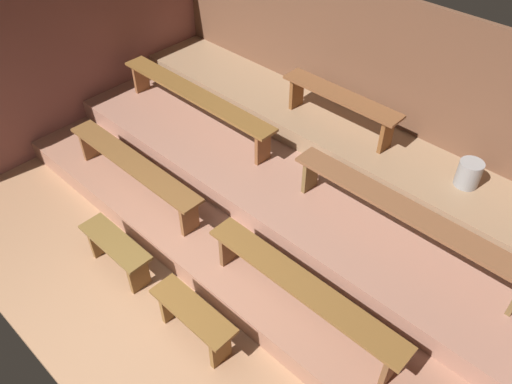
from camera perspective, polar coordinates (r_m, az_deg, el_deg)
ground at (r=6.09m, az=-1.31°, el=-4.98°), size 7.07×5.00×0.08m
wall_back at (r=6.68m, az=11.71°, el=12.10°), size 7.07×0.06×2.32m
wall_left at (r=7.51m, az=-19.56°, el=14.08°), size 0.06×5.00×2.32m
platform_lower at (r=6.26m, az=2.34°, el=-1.15°), size 6.27×3.05×0.25m
platform_middle at (r=6.35m, az=5.03°, el=2.47°), size 6.27×2.18×0.25m
platform_upper at (r=6.60m, az=8.57°, el=6.60°), size 6.27×0.95×0.25m
bench_floor_left at (r=5.66m, az=-15.31°, el=-6.20°), size 0.94×0.29×0.46m
bench_floor_right at (r=4.98m, az=-6.98°, el=-13.77°), size 0.94×0.29×0.46m
bench_lower_left at (r=6.16m, az=-13.54°, el=2.73°), size 2.19×0.29×0.46m
bench_lower_right at (r=4.78m, az=5.21°, el=-10.83°), size 2.19×0.29×0.46m
bench_middle_left at (r=6.77m, az=-6.79°, el=10.38°), size 2.63×0.29×0.46m
bench_middle_right at (r=5.24m, az=16.42°, el=-2.48°), size 2.63×0.29×0.46m
bench_upper_center at (r=6.31m, az=9.41°, el=9.90°), size 1.59×0.29×0.46m
pail_upper at (r=5.92m, az=22.68°, el=1.91°), size 0.26×0.26×0.30m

